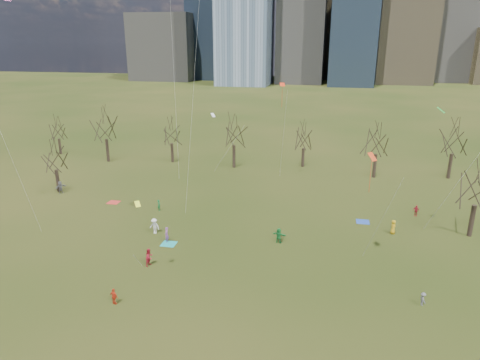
% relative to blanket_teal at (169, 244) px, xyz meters
% --- Properties ---
extents(ground, '(500.00, 500.00, 0.00)m').
position_rel_blanket_teal_xyz_m(ground, '(7.46, -8.79, -0.01)').
color(ground, black).
rests_on(ground, ground).
extents(downtown_skyline, '(212.50, 78.00, 118.00)m').
position_rel_blanket_teal_xyz_m(downtown_skyline, '(5.02, 201.85, 38.99)').
color(downtown_skyline, slate).
rests_on(downtown_skyline, ground).
extents(bare_tree_row, '(113.04, 29.80, 9.50)m').
position_rel_blanket_teal_xyz_m(bare_tree_row, '(7.37, 28.43, 6.10)').
color(bare_tree_row, black).
rests_on(bare_tree_row, ground).
extents(blanket_teal, '(1.60, 1.50, 0.03)m').
position_rel_blanket_teal_xyz_m(blanket_teal, '(0.00, 0.00, 0.00)').
color(blanket_teal, teal).
rests_on(blanket_teal, ground).
extents(blanket_navy, '(1.60, 1.50, 0.03)m').
position_rel_blanket_teal_xyz_m(blanket_navy, '(21.59, 10.82, 0.00)').
color(blanket_navy, '#2244A2').
rests_on(blanket_navy, ground).
extents(blanket_crimson, '(1.60, 1.50, 0.03)m').
position_rel_blanket_teal_xyz_m(blanket_crimson, '(-12.24, 10.58, 0.00)').
color(blanket_crimson, red).
rests_on(blanket_crimson, ground).
extents(person_2, '(0.89, 1.03, 1.85)m').
position_rel_blanket_teal_xyz_m(person_2, '(-0.15, -4.89, 0.91)').
color(person_2, '#AF192A').
rests_on(person_2, ground).
extents(person_3, '(0.64, 0.88, 1.22)m').
position_rel_blanket_teal_xyz_m(person_3, '(25.49, -6.49, 0.59)').
color(person_3, '#5E5E62').
rests_on(person_3, ground).
extents(person_4, '(0.96, 0.65, 1.51)m').
position_rel_blanket_teal_xyz_m(person_4, '(-0.42, -11.79, 0.74)').
color(person_4, red).
rests_on(person_4, ground).
extents(person_5, '(1.68, 0.87, 1.74)m').
position_rel_blanket_teal_xyz_m(person_5, '(11.96, 2.91, 0.85)').
color(person_5, '#1C8039').
rests_on(person_5, ground).
extents(person_7, '(0.51, 0.71, 1.80)m').
position_rel_blanket_teal_xyz_m(person_7, '(-0.38, 0.43, 0.89)').
color(person_7, '#924A95').
rests_on(person_7, ground).
extents(person_9, '(1.32, 0.90, 1.88)m').
position_rel_blanket_teal_xyz_m(person_9, '(-2.60, 2.28, 0.92)').
color(person_9, silver).
rests_on(person_9, ground).
extents(person_10, '(0.91, 0.48, 1.47)m').
position_rel_blanket_teal_xyz_m(person_10, '(28.37, 14.19, 0.72)').
color(person_10, '#B0192A').
rests_on(person_10, ground).
extents(person_11, '(1.24, 1.84, 1.91)m').
position_rel_blanket_teal_xyz_m(person_11, '(-21.67, 12.44, 0.94)').
color(person_11, slate).
rests_on(person_11, ground).
extents(person_12, '(0.55, 0.84, 1.70)m').
position_rel_blanket_teal_xyz_m(person_12, '(24.79, 7.99, 0.83)').
color(person_12, gold).
rests_on(person_12, ground).
extents(person_13, '(0.56, 0.66, 1.52)m').
position_rel_blanket_teal_xyz_m(person_13, '(-4.82, 9.11, 0.75)').
color(person_13, '#1A7539').
rests_on(person_13, ground).
extents(kites_airborne, '(65.43, 40.70, 36.42)m').
position_rel_blanket_teal_xyz_m(kites_airborne, '(7.42, 6.09, 14.31)').
color(kites_airborne, red).
rests_on(kites_airborne, ground).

